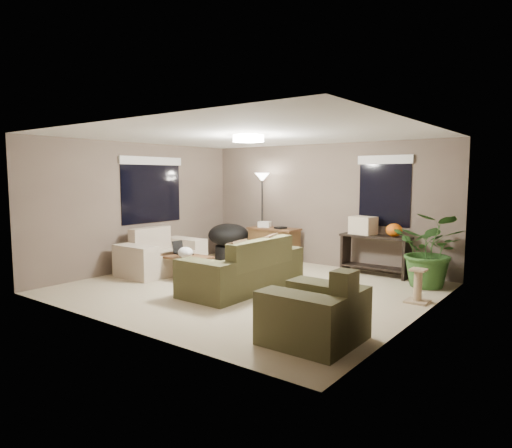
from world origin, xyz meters
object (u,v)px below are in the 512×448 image
Objects in this scene: desk at (274,245)px; armchair at (315,315)px; main_sofa at (245,272)px; console_table at (375,252)px; houseplant at (431,258)px; coffee_table at (184,259)px; floor_lamp at (262,188)px; cat_scratching_post at (418,288)px; papasan_chair at (229,238)px; loveseat at (161,257)px.

armchair is at bearing -49.48° from desk.
console_table is at bearing 61.68° from main_sofa.
main_sofa and armchair have the same top height.
houseplant reaches higher than console_table.
main_sofa is 1.38m from coffee_table.
main_sofa reaches higher than coffee_table.
floor_lamp is at bearing 88.13° from coffee_table.
armchair is 3.80m from console_table.
cat_scratching_post is at bearing 13.93° from coffee_table.
console_table is 1.09× the size of papasan_chair.
papasan_chair is 0.95× the size of houseplant.
loveseat is 0.74m from coffee_table.
cat_scratching_post is (0.13, -1.05, -0.27)m from houseplant.
coffee_table is 2.00× the size of cat_scratching_post.
main_sofa is at bearing -66.40° from desk.
houseplant is at bearing 0.67° from papasan_chair.
loveseat is at bearing 161.19° from armchair.
houseplant reaches higher than desk.
floor_lamp reaches higher than cat_scratching_post.
floor_lamp is 4.25m from cat_scratching_post.
houseplant is at bearing 23.16° from loveseat.
loveseat and armchair have the same top height.
coffee_table is 0.52× the size of floor_lamp.
floor_lamp is (0.69, 0.31, 1.13)m from papasan_chair.
papasan_chair is (-4.09, 3.30, 0.17)m from armchair.
cat_scratching_post is at bearing 20.09° from main_sofa.
houseplant reaches higher than papasan_chair.
coffee_table is 0.80× the size of houseplant.
houseplant is at bearing 28.28° from coffee_table.
desk is 1.27m from floor_lamp.
main_sofa reaches higher than desk.
coffee_table is 3.54m from console_table.
main_sofa is 1.15× the size of floor_lamp.
floor_lamp reaches higher than desk.
cat_scratching_post is (3.87, 0.96, -0.14)m from coffee_table.
houseplant reaches higher than coffee_table.
loveseat is 1.28× the size of houseplant.
console_table reaches higher than cat_scratching_post.
houseplant is (1.12, -0.35, 0.05)m from console_table.
houseplant is at bearing -4.10° from floor_lamp.
coffee_table is 4.25m from houseplant.
main_sofa is 2.89m from floor_lamp.
coffee_table is (-3.47, 1.33, 0.06)m from armchair.
houseplant is (0.28, 3.35, 0.19)m from armchair.
houseplant is (3.74, 2.01, 0.13)m from coffee_table.
papasan_chair is 4.61m from cat_scratching_post.
cat_scratching_post is (4.49, -1.00, -0.25)m from papasan_chair.
armchair is at bearing -100.01° from cat_scratching_post.
desk is at bearing 159.82° from cat_scratching_post.
cat_scratching_post is at bearing -20.18° from desk.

